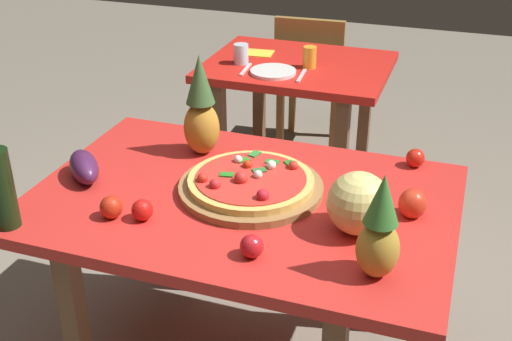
{
  "coord_description": "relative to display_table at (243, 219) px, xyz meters",
  "views": [
    {
      "loc": [
        0.63,
        -1.69,
        1.79
      ],
      "look_at": [
        0.01,
        0.09,
        0.8
      ],
      "focal_mm": 45.86,
      "sensor_mm": 36.0,
      "label": 1
    }
  ],
  "objects": [
    {
      "name": "fork_utensil",
      "position": [
        -0.41,
        1.16,
        0.09
      ],
      "size": [
        0.03,
        0.18,
        0.01
      ],
      "primitive_type": "cube",
      "rotation": [
        0.0,
        0.0,
        0.09
      ],
      "color": "silver",
      "rests_on": "background_table"
    },
    {
      "name": "background_table",
      "position": [
        -0.2,
        1.34,
        -0.04
      ],
      "size": [
        0.9,
        0.71,
        0.75
      ],
      "color": "brown",
      "rests_on": "ground_plane"
    },
    {
      "name": "bell_pepper",
      "position": [
        0.52,
        0.06,
        0.13
      ],
      "size": [
        0.08,
        0.08,
        0.09
      ],
      "primitive_type": "ellipsoid",
      "color": "red",
      "rests_on": "display_table"
    },
    {
      "name": "pineapple_left",
      "position": [
        0.47,
        -0.27,
        0.22
      ],
      "size": [
        0.11,
        0.11,
        0.3
      ],
      "color": "#B0892F",
      "rests_on": "display_table"
    },
    {
      "name": "drinking_glass_water",
      "position": [
        -0.46,
        1.24,
        0.13
      ],
      "size": [
        0.07,
        0.07,
        0.1
      ],
      "primitive_type": "cylinder",
      "color": "silver",
      "rests_on": "background_table"
    },
    {
      "name": "tomato_by_bottle",
      "position": [
        -0.23,
        -0.23,
        0.12
      ],
      "size": [
        0.07,
        0.07,
        0.07
      ],
      "primitive_type": "sphere",
      "color": "red",
      "rests_on": "display_table"
    },
    {
      "name": "tomato_near_board",
      "position": [
        -0.33,
        -0.25,
        0.12
      ],
      "size": [
        0.07,
        0.07,
        0.07
      ],
      "primitive_type": "sphere",
      "color": "red",
      "rests_on": "display_table"
    },
    {
      "name": "napkin_folded",
      "position": [
        -0.43,
        1.42,
        0.09
      ],
      "size": [
        0.15,
        0.13,
        0.01
      ],
      "primitive_type": "cube",
      "rotation": [
        0.0,
        0.0,
        0.1
      ],
      "color": "yellow",
      "rests_on": "background_table"
    },
    {
      "name": "tomato_at_corner",
      "position": [
        0.14,
        -0.3,
        0.12
      ],
      "size": [
        0.07,
        0.07,
        0.07
      ],
      "primitive_type": "sphere",
      "color": "red",
      "rests_on": "display_table"
    },
    {
      "name": "pineapple_right",
      "position": [
        -0.25,
        0.25,
        0.25
      ],
      "size": [
        0.13,
        0.13,
        0.37
      ],
      "color": "#BD842B",
      "rests_on": "display_table"
    },
    {
      "name": "eggplant",
      "position": [
        -0.54,
        -0.06,
        0.13
      ],
      "size": [
        0.2,
        0.21,
        0.09
      ],
      "primitive_type": "ellipsoid",
      "rotation": [
        0.0,
        0.0,
        2.31
      ],
      "color": "#481F47",
      "rests_on": "display_table"
    },
    {
      "name": "dining_chair",
      "position": [
        -0.27,
        1.93,
        -0.18
      ],
      "size": [
        0.42,
        0.42,
        0.85
      ],
      "rotation": [
        0.0,
        0.0,
        3.19
      ],
      "color": "olive",
      "rests_on": "ground_plane"
    },
    {
      "name": "display_table",
      "position": [
        0.0,
        0.0,
        0.0
      ],
      "size": [
        1.34,
        0.9,
        0.75
      ],
      "color": "brown",
      "rests_on": "ground_plane"
    },
    {
      "name": "wine_bottle",
      "position": [
        -0.59,
        -0.39,
        0.22
      ],
      "size": [
        0.08,
        0.08,
        0.35
      ],
      "color": "black",
      "rests_on": "display_table"
    },
    {
      "name": "dinner_plate",
      "position": [
        -0.27,
        1.16,
        0.09
      ],
      "size": [
        0.22,
        0.22,
        0.02
      ],
      "primitive_type": "cylinder",
      "color": "white",
      "rests_on": "background_table"
    },
    {
      "name": "melon",
      "position": [
        0.38,
        -0.08,
        0.18
      ],
      "size": [
        0.18,
        0.18,
        0.18
      ],
      "primitive_type": "sphere",
      "color": "#DECE76",
      "rests_on": "display_table"
    },
    {
      "name": "tomato_beside_pepper",
      "position": [
        0.49,
        0.39,
        0.12
      ],
      "size": [
        0.06,
        0.06,
        0.06
      ],
      "primitive_type": "sphere",
      "color": "red",
      "rests_on": "display_table"
    },
    {
      "name": "pizza",
      "position": [
        0.01,
        0.04,
        0.13
      ],
      "size": [
        0.41,
        0.41,
        0.06
      ],
      "color": "#E4B759",
      "rests_on": "pizza_board"
    },
    {
      "name": "pizza_board",
      "position": [
        0.01,
        0.04,
        0.1
      ],
      "size": [
        0.47,
        0.47,
        0.02
      ],
      "primitive_type": "cylinder",
      "color": "olive",
      "rests_on": "display_table"
    },
    {
      "name": "drinking_glass_juice",
      "position": [
        -0.13,
        1.29,
        0.14
      ],
      "size": [
        0.07,
        0.07,
        0.11
      ],
      "primitive_type": "cylinder",
      "color": "#F5A72B",
      "rests_on": "background_table"
    },
    {
      "name": "knife_utensil",
      "position": [
        -0.13,
        1.16,
        0.09
      ],
      "size": [
        0.03,
        0.18,
        0.01
      ],
      "primitive_type": "cube",
      "rotation": [
        0.0,
        0.0,
        0.07
      ],
      "color": "silver",
      "rests_on": "background_table"
    }
  ]
}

